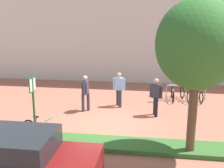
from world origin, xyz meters
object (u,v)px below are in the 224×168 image
(car_maroon_wagon, at_px, (14,161))
(tree_sidewalk, at_px, (197,45))
(person_suited_navy, at_px, (85,91))
(bike_rack_cluster, at_px, (186,94))
(bollard_steel, at_px, (158,93))
(person_suited_dark, at_px, (156,95))
(bike_at_sign, at_px, (41,130))
(parking_sign_post, at_px, (33,100))
(person_shirt_white, at_px, (119,87))

(car_maroon_wagon, bearing_deg, tree_sidewalk, 28.00)
(car_maroon_wagon, bearing_deg, person_suited_navy, 86.31)
(bike_rack_cluster, distance_m, bollard_steel, 1.52)
(bollard_steel, height_order, person_suited_dark, person_suited_dark)
(tree_sidewalk, xyz_separation_m, bollard_steel, (-0.92, 5.64, -3.11))
(bike_rack_cluster, bearing_deg, tree_sidewalk, -94.89)
(bollard_steel, relative_size, car_maroon_wagon, 0.21)
(car_maroon_wagon, bearing_deg, person_suited_dark, 58.68)
(tree_sidewalk, relative_size, person_suited_navy, 2.89)
(bike_at_sign, xyz_separation_m, bollard_steel, (4.34, 5.22, 0.10))
(bollard_steel, bearing_deg, person_suited_dark, -94.53)
(parking_sign_post, distance_m, bollard_steel, 7.12)
(bike_rack_cluster, bearing_deg, person_suited_dark, -121.70)
(person_suited_navy, bearing_deg, person_shirt_white, 32.01)
(bollard_steel, xyz_separation_m, person_shirt_white, (-1.96, -1.05, 0.53))
(bike_at_sign, relative_size, car_maroon_wagon, 0.38)
(tree_sidewalk, relative_size, bollard_steel, 5.52)
(person_suited_dark, height_order, car_maroon_wagon, person_suited_dark)
(bike_at_sign, bearing_deg, parking_sign_post, -112.35)
(parking_sign_post, relative_size, bike_at_sign, 1.46)
(bollard_steel, height_order, person_shirt_white, person_shirt_white)
(person_shirt_white, bearing_deg, person_suited_navy, -147.99)
(bike_at_sign, distance_m, person_suited_dark, 5.22)
(tree_sidewalk, bearing_deg, bollard_steel, 99.26)
(bollard_steel, xyz_separation_m, person_suited_navy, (-3.44, -1.97, 0.53))
(tree_sidewalk, height_order, bike_at_sign, tree_sidewalk)
(bike_at_sign, height_order, person_suited_dark, person_suited_dark)
(car_maroon_wagon, bearing_deg, bike_rack_cluster, 58.56)
(person_suited_navy, bearing_deg, bollard_steel, 29.78)
(tree_sidewalk, height_order, car_maroon_wagon, tree_sidewalk)
(person_shirt_white, distance_m, car_maroon_wagon, 7.37)
(parking_sign_post, relative_size, bollard_steel, 2.64)
(bike_rack_cluster, bearing_deg, bollard_steel, -162.10)
(parking_sign_post, height_order, bollard_steel, parking_sign_post)
(bike_at_sign, distance_m, bollard_steel, 6.79)
(bike_at_sign, relative_size, person_suited_dark, 0.95)
(parking_sign_post, relative_size, person_shirt_white, 1.38)
(tree_sidewalk, relative_size, bike_rack_cluster, 2.36)
(tree_sidewalk, xyz_separation_m, person_suited_navy, (-4.36, 3.68, -2.58))
(bike_rack_cluster, height_order, person_suited_dark, person_suited_dark)
(bollard_steel, relative_size, person_suited_navy, 0.52)
(person_shirt_white, xyz_separation_m, car_maroon_wagon, (-1.87, -7.12, -0.23))
(parking_sign_post, distance_m, person_shirt_white, 5.09)
(bollard_steel, bearing_deg, parking_sign_post, -129.16)
(person_shirt_white, height_order, person_suited_dark, same)
(bike_at_sign, xyz_separation_m, person_suited_navy, (0.91, 3.25, 0.63))
(parking_sign_post, xyz_separation_m, person_suited_dark, (4.27, 3.31, -0.57))
(person_shirt_white, relative_size, car_maroon_wagon, 0.40)
(bike_at_sign, bearing_deg, tree_sidewalk, -4.56)
(person_suited_dark, bearing_deg, bollard_steel, 85.47)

